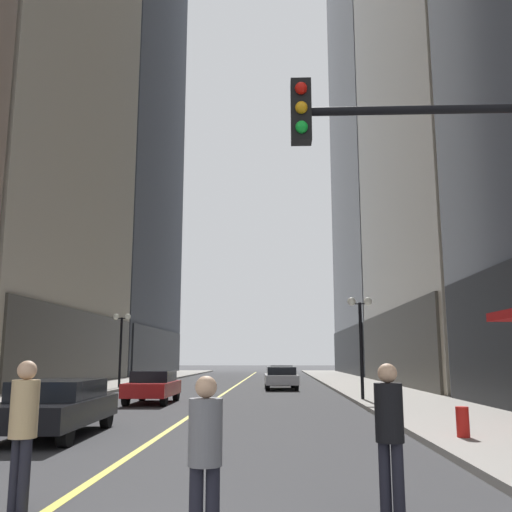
# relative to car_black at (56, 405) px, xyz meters

# --- Properties ---
(ground_plane) EXTENTS (200.00, 200.00, 0.00)m
(ground_plane) POSITION_rel_car_black_xyz_m (2.52, 25.06, -0.72)
(ground_plane) COLOR #38383A
(sidewalk_left) EXTENTS (4.50, 78.00, 0.15)m
(sidewalk_left) POSITION_rel_car_black_xyz_m (-5.73, 25.06, -0.65)
(sidewalk_left) COLOR #9E9991
(sidewalk_left) RESTS_ON ground
(sidewalk_right) EXTENTS (4.50, 78.00, 0.15)m
(sidewalk_right) POSITION_rel_car_black_xyz_m (10.77, 25.06, -0.65)
(sidewalk_right) COLOR #9E9991
(sidewalk_right) RESTS_ON ground
(lane_centre_stripe) EXTENTS (0.16, 70.00, 0.01)m
(lane_centre_stripe) POSITION_rel_car_black_xyz_m (2.52, 25.06, -0.72)
(lane_centre_stripe) COLOR #E5D64C
(lane_centre_stripe) RESTS_ON ground
(building_left_far) EXTENTS (15.49, 26.00, 65.54)m
(building_left_far) POSITION_rel_car_black_xyz_m (-15.63, 50.06, 31.98)
(building_left_far) COLOR #4C515B
(building_left_far) RESTS_ON ground
(building_right_far) EXTENTS (12.53, 26.00, 84.42)m
(building_right_far) POSITION_rel_car_black_xyz_m (19.20, 50.06, 41.40)
(building_right_far) COLOR #4C515B
(building_right_far) RESTS_ON ground
(car_black) EXTENTS (2.06, 4.79, 1.32)m
(car_black) POSITION_rel_car_black_xyz_m (0.00, 0.00, 0.00)
(car_black) COLOR black
(car_black) RESTS_ON ground
(car_red) EXTENTS (1.77, 4.03, 1.32)m
(car_red) POSITION_rel_car_black_xyz_m (0.18, 9.95, -0.01)
(car_red) COLOR #B21919
(car_red) RESTS_ON ground
(car_silver) EXTENTS (2.07, 4.60, 1.32)m
(car_silver) POSITION_rel_car_black_xyz_m (5.54, 20.59, -0.00)
(car_silver) COLOR #B7B7BC
(car_silver) RESTS_ON ground
(car_yellow) EXTENTS (1.82, 4.71, 1.32)m
(car_yellow) POSITION_rel_car_black_xyz_m (5.59, 27.09, -0.00)
(car_yellow) COLOR yellow
(car_yellow) RESTS_ON ground
(pedestrian_in_black_coat) EXTENTS (0.46, 0.46, 1.80)m
(pedestrian_in_black_coat) POSITION_rel_car_black_xyz_m (6.71, -6.83, 0.33)
(pedestrian_in_black_coat) COLOR black
(pedestrian_in_black_coat) RESTS_ON ground
(pedestrian_in_grey_suit) EXTENTS (0.36, 0.36, 1.68)m
(pedestrian_in_grey_suit) POSITION_rel_car_black_xyz_m (4.66, -8.10, 0.26)
(pedestrian_in_grey_suit) COLOR black
(pedestrian_in_grey_suit) RESTS_ON ground
(pedestrian_in_tan_trench) EXTENTS (0.46, 0.46, 1.83)m
(pedestrian_in_tan_trench) POSITION_rel_car_black_xyz_m (2.22, -6.76, 0.35)
(pedestrian_in_tan_trench) COLOR black
(pedestrian_in_tan_trench) RESTS_ON ground
(traffic_light_near_right) EXTENTS (3.43, 0.35, 5.65)m
(traffic_light_near_right) POSITION_rel_car_black_xyz_m (7.87, -6.58, 3.02)
(traffic_light_near_right) COLOR black
(traffic_light_near_right) RESTS_ON ground
(street_lamp_left_far) EXTENTS (1.06, 0.36, 4.43)m
(street_lamp_left_far) POSITION_rel_car_black_xyz_m (-3.88, 19.36, 2.54)
(street_lamp_left_far) COLOR black
(street_lamp_left_far) RESTS_ON ground
(street_lamp_right_mid) EXTENTS (1.06, 0.36, 4.43)m
(street_lamp_right_mid) POSITION_rel_car_black_xyz_m (8.92, 10.58, 2.54)
(street_lamp_right_mid) COLOR black
(street_lamp_right_mid) RESTS_ON ground
(fire_hydrant_right) EXTENTS (0.28, 0.28, 0.80)m
(fire_hydrant_right) POSITION_rel_car_black_xyz_m (9.42, -0.91, -0.32)
(fire_hydrant_right) COLOR red
(fire_hydrant_right) RESTS_ON ground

